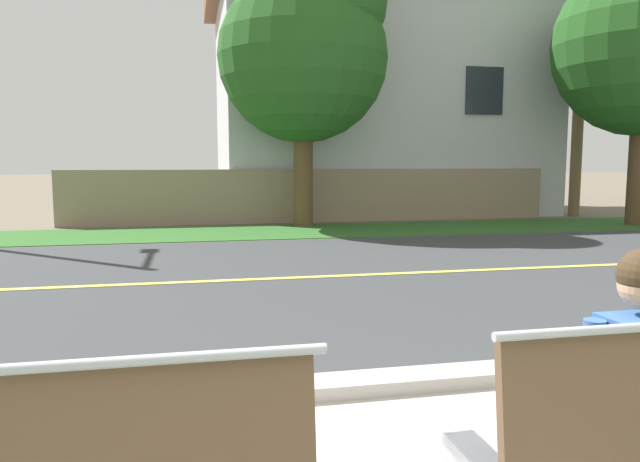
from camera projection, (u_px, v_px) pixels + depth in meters
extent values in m
plane|color=#665B4C|center=(240.00, 262.00, 9.59)|extent=(140.00, 140.00, 0.00)
cube|color=#ADA89E|center=(305.00, 389.00, 4.10)|extent=(44.00, 0.30, 0.11)
cube|color=#383A3D|center=(248.00, 280.00, 8.13)|extent=(52.00, 8.00, 0.01)
cube|color=#E0CC4C|center=(248.00, 280.00, 8.13)|extent=(48.00, 0.14, 0.01)
cube|color=#2D6026|center=(226.00, 233.00, 13.46)|extent=(48.00, 2.80, 0.02)
cube|color=brown|center=(18.00, 457.00, 1.83)|extent=(1.84, 0.12, 0.52)
cylinder|color=#9EA0A8|center=(12.00, 369.00, 1.78)|extent=(1.92, 0.04, 0.04)
cylinder|color=#47382D|center=(589.00, 406.00, 2.69)|extent=(0.15, 0.42, 0.15)
cylinder|color=#47382D|center=(624.00, 403.00, 2.73)|extent=(0.15, 0.42, 0.15)
cylinder|color=#47382D|center=(561.00, 449.00, 2.91)|extent=(0.12, 0.12, 0.43)
cylinder|color=#47382D|center=(594.00, 445.00, 2.95)|extent=(0.12, 0.12, 0.43)
cube|color=#33599E|center=(640.00, 377.00, 2.51)|extent=(0.34, 0.20, 0.52)
cylinder|color=#33599E|center=(592.00, 374.00, 2.48)|extent=(0.09, 0.09, 0.46)
cylinder|color=brown|center=(303.00, 175.00, 14.77)|extent=(0.47, 0.47, 2.56)
sphere|color=#23561E|center=(303.00, 57.00, 14.45)|extent=(4.10, 4.10, 4.10)
sphere|color=#23561E|center=(326.00, 2.00, 14.12)|extent=(2.87, 2.87, 2.87)
cylinder|color=brown|center=(638.00, 170.00, 15.06)|extent=(0.49, 0.49, 2.78)
cylinder|color=brown|center=(579.00, 91.00, 17.34)|extent=(0.32, 0.32, 7.24)
cube|color=gray|center=(316.00, 196.00, 15.94)|extent=(13.00, 0.36, 1.40)
cube|color=#B7BCC1|center=(374.00, 111.00, 19.29)|extent=(9.70, 6.40, 6.44)
cube|color=#232833|center=(331.00, 87.00, 15.66)|extent=(1.10, 0.06, 1.30)
cube|color=#232833|center=(484.00, 91.00, 16.57)|extent=(1.10, 0.06, 1.30)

